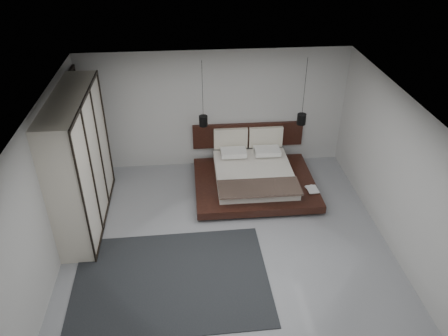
{
  "coord_description": "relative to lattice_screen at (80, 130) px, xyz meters",
  "views": [
    {
      "loc": [
        -0.61,
        -6.14,
        5.56
      ],
      "look_at": [
        0.04,
        1.2,
        0.96
      ],
      "focal_mm": 35.0,
      "sensor_mm": 36.0,
      "label": 1
    }
  ],
  "objects": [
    {
      "name": "rug",
      "position": [
        1.91,
        -3.24,
        -1.29
      ],
      "size": [
        3.34,
        2.42,
        0.01
      ],
      "primitive_type": "cube",
      "rotation": [
        0.0,
        0.0,
        0.02
      ],
      "color": "black",
      "rests_on": "floor"
    },
    {
      "name": "wall_front",
      "position": [
        2.95,
        -5.45,
        0.1
      ],
      "size": [
        6.0,
        0.0,
        6.0
      ],
      "primitive_type": "plane",
      "rotation": [
        -1.57,
        0.0,
        0.0
      ],
      "color": "#B2B2B0",
      "rests_on": "floor"
    },
    {
      "name": "wall_right",
      "position": [
        5.95,
        -2.45,
        0.1
      ],
      "size": [
        0.0,
        6.0,
        6.0
      ],
      "primitive_type": "plane",
      "rotation": [
        1.57,
        0.0,
        -1.57
      ],
      "color": "#B2B2B0",
      "rests_on": "floor"
    },
    {
      "name": "wall_left",
      "position": [
        -0.05,
        -2.45,
        0.1
      ],
      "size": [
        0.0,
        6.0,
        6.0
      ],
      "primitive_type": "plane",
      "rotation": [
        1.57,
        0.0,
        1.57
      ],
      "color": "#B2B2B0",
      "rests_on": "floor"
    },
    {
      "name": "book_lower",
      "position": [
        4.79,
        -1.17,
        -1.05
      ],
      "size": [
        0.27,
        0.31,
        0.02
      ],
      "primitive_type": "imported",
      "rotation": [
        0.0,
        0.0,
        0.35
      ],
      "color": "#99724C",
      "rests_on": "bed"
    },
    {
      "name": "wall_back",
      "position": [
        2.95,
        0.55,
        0.1
      ],
      "size": [
        6.0,
        0.0,
        6.0
      ],
      "primitive_type": "plane",
      "rotation": [
        1.57,
        0.0,
        0.0
      ],
      "color": "#B2B2B0",
      "rests_on": "floor"
    },
    {
      "name": "pendant_right",
      "position": [
        4.79,
        -0.14,
        0.13
      ],
      "size": [
        0.2,
        0.2,
        1.49
      ],
      "color": "black",
      "rests_on": "ceiling"
    },
    {
      "name": "book_upper",
      "position": [
        4.77,
        -1.19,
        -1.02
      ],
      "size": [
        0.24,
        0.32,
        0.02
      ],
      "primitive_type": "imported",
      "rotation": [
        0.0,
        0.0,
        0.05
      ],
      "color": "#99724C",
      "rests_on": "book_lower"
    },
    {
      "name": "bed",
      "position": [
        3.72,
        -0.53,
        -1.02
      ],
      "size": [
        2.61,
        2.32,
        1.05
      ],
      "color": "black",
      "rests_on": "floor"
    },
    {
      "name": "lattice_screen",
      "position": [
        0.0,
        0.0,
        0.0
      ],
      "size": [
        0.05,
        0.9,
        2.6
      ],
      "primitive_type": "cube",
      "color": "black",
      "rests_on": "floor"
    },
    {
      "name": "pendant_left",
      "position": [
        2.64,
        -0.14,
        0.18
      ],
      "size": [
        0.19,
        0.19,
        1.44
      ],
      "color": "black",
      "rests_on": "ceiling"
    },
    {
      "name": "ceiling",
      "position": [
        2.95,
        -2.45,
        1.5
      ],
      "size": [
        6.0,
        6.0,
        0.0
      ],
      "primitive_type": "plane",
      "rotation": [
        3.14,
        0.0,
        0.0
      ],
      "color": "white",
      "rests_on": "wall_back"
    },
    {
      "name": "floor",
      "position": [
        2.95,
        -2.45,
        -1.3
      ],
      "size": [
        6.0,
        6.0,
        0.0
      ],
      "primitive_type": "plane",
      "color": "gray",
      "rests_on": "ground"
    },
    {
      "name": "wardrobe",
      "position": [
        0.25,
        -1.37,
        0.02
      ],
      "size": [
        0.63,
        2.68,
        2.63
      ],
      "color": "beige",
      "rests_on": "floor"
    }
  ]
}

